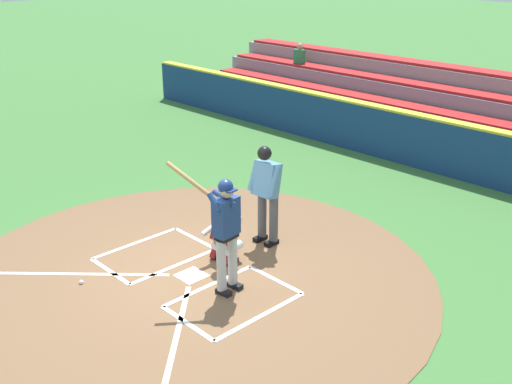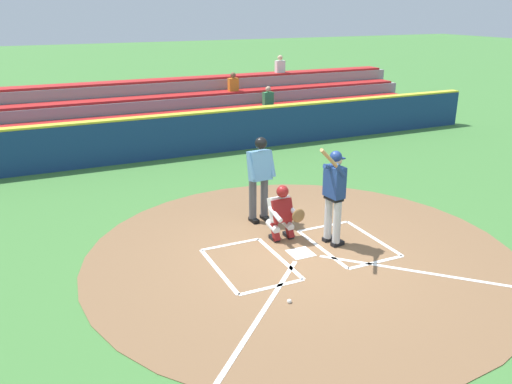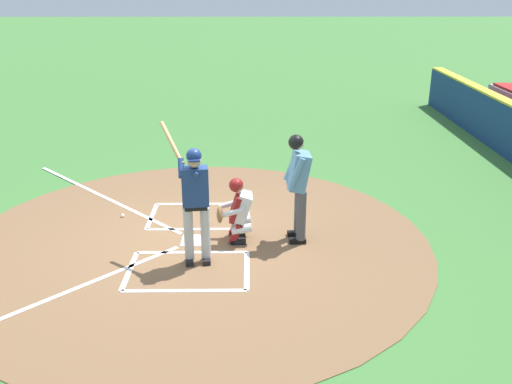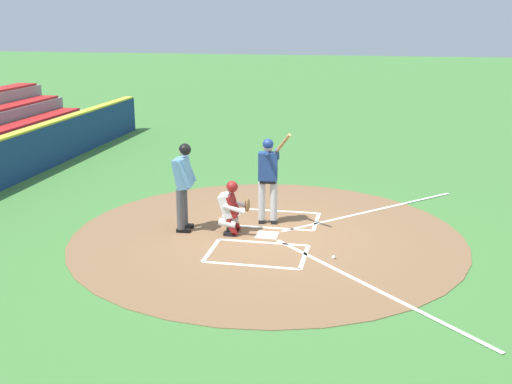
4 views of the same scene
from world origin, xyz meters
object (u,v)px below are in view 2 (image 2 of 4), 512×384
at_px(plate_umpire, 260,173).
at_px(baseball, 289,301).
at_px(catcher, 282,211).
at_px(batter, 334,191).

distance_m(plate_umpire, baseball, 3.50).
height_order(catcher, plate_umpire, plate_umpire).
bearing_deg(plate_umpire, batter, 115.40).
relative_size(batter, catcher, 1.88).
xyz_separation_m(batter, plate_umpire, (0.78, -1.64, -0.02)).
xyz_separation_m(batter, baseball, (1.77, 1.56, -1.06)).
distance_m(batter, baseball, 2.58).
height_order(batter, plate_umpire, batter).
height_order(plate_umpire, baseball, plate_umpire).
bearing_deg(baseball, catcher, -114.71).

